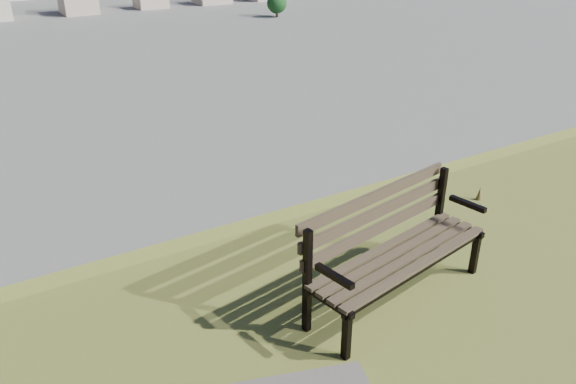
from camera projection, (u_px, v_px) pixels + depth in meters
park_bench at (392, 242)px, 5.15m from camera, size 2.04×0.97×1.03m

